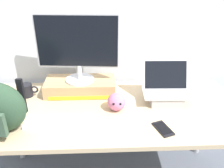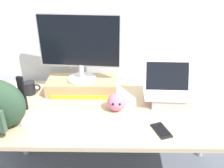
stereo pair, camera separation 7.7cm
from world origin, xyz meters
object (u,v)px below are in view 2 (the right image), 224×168
desktop_monitor (80,46)px  open_laptop (167,94)px  plush_toy (116,102)px  external_keyboard (57,119)px  cell_phone (161,130)px  coffee_mug (30,88)px  toner_box_yellow (82,85)px

desktop_monitor → open_laptop: desktop_monitor is taller
open_laptop → plush_toy: (-0.35, -0.10, 0.00)m
open_laptop → external_keyboard: size_ratio=0.81×
open_laptop → external_keyboard: (-0.71, -0.23, -0.05)m
desktop_monitor → cell_phone: (0.52, -0.47, -0.35)m
desktop_monitor → external_keyboard: (-0.11, -0.38, -0.35)m
coffee_mug → external_keyboard: bearing=-51.5°
cell_phone → plush_toy: size_ratio=1.33×
plush_toy → cell_phone: bearing=-40.4°
external_keyboard → plush_toy: 0.39m
toner_box_yellow → open_laptop: 0.62m
desktop_monitor → plush_toy: size_ratio=4.78×
desktop_monitor → open_laptop: bearing=-8.8°
external_keyboard → coffee_mug: bearing=129.5°
toner_box_yellow → external_keyboard: size_ratio=1.26×
coffee_mug → cell_phone: (0.89, -0.43, -0.04)m
cell_phone → plush_toy: 0.35m
toner_box_yellow → plush_toy: (0.25, -0.25, 0.01)m
toner_box_yellow → coffee_mug: 0.38m
open_laptop → coffee_mug: bearing=175.8°
toner_box_yellow → plush_toy: size_ratio=4.24×
toner_box_yellow → desktop_monitor: (-0.00, -0.00, 0.31)m
coffee_mug → cell_phone: size_ratio=0.78×
coffee_mug → plush_toy: (0.63, -0.21, 0.01)m
cell_phone → toner_box_yellow: bearing=117.9°
coffee_mug → plush_toy: 0.67m
toner_box_yellow → open_laptop: (0.60, -0.14, 0.01)m
external_keyboard → cell_phone: external_keyboard is taller
desktop_monitor → external_keyboard: 0.52m
cell_phone → external_keyboard: bearing=151.9°
coffee_mug → open_laptop: bearing=-6.1°
desktop_monitor → cell_phone: bearing=-37.7°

